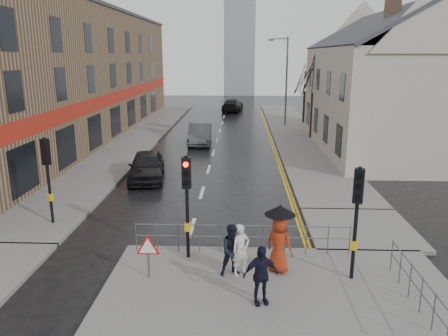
# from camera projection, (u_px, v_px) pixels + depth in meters

# --- Properties ---
(ground) EXTENTS (120.00, 120.00, 0.00)m
(ground) POSITION_uv_depth(u_px,v_px,m) (182.00, 263.00, 14.14)
(ground) COLOR black
(ground) RESTS_ON ground
(near_pavement) EXTENTS (10.00, 9.00, 0.14)m
(near_pavement) POSITION_uv_depth(u_px,v_px,m) (285.00, 329.00, 10.62)
(near_pavement) COLOR #605E5B
(near_pavement) RESTS_ON ground
(left_pavement) EXTENTS (4.00, 44.00, 0.14)m
(left_pavement) POSITION_uv_depth(u_px,v_px,m) (141.00, 134.00, 36.61)
(left_pavement) COLOR #605E5B
(left_pavement) RESTS_ON ground
(right_pavement) EXTENTS (4.00, 40.00, 0.14)m
(right_pavement) POSITION_uv_depth(u_px,v_px,m) (294.00, 131.00, 38.05)
(right_pavement) COLOR #605E5B
(right_pavement) RESTS_ON ground
(pavement_bridge_right) EXTENTS (4.00, 4.20, 0.14)m
(pavement_bridge_right) POSITION_uv_depth(u_px,v_px,m) (360.00, 229.00, 16.77)
(pavement_bridge_right) COLOR #605E5B
(pavement_bridge_right) RESTS_ON ground
(building_left_terrace) EXTENTS (8.00, 42.00, 10.00)m
(building_left_terrace) POSITION_uv_depth(u_px,v_px,m) (67.00, 75.00, 34.61)
(building_left_terrace) COLOR #7D6048
(building_left_terrace) RESTS_ON ground
(building_right_cream) EXTENTS (9.00, 16.40, 10.10)m
(building_right_cream) POSITION_uv_depth(u_px,v_px,m) (389.00, 81.00, 29.88)
(building_right_cream) COLOR #B6AE9E
(building_right_cream) RESTS_ON ground
(church_tower) EXTENTS (5.00, 5.00, 18.00)m
(church_tower) POSITION_uv_depth(u_px,v_px,m) (240.00, 39.00, 71.77)
(church_tower) COLOR gray
(church_tower) RESTS_ON ground
(traffic_signal_near_left) EXTENTS (0.28, 0.27, 3.40)m
(traffic_signal_near_left) POSITION_uv_depth(u_px,v_px,m) (187.00, 189.00, 13.70)
(traffic_signal_near_left) COLOR black
(traffic_signal_near_left) RESTS_ON near_pavement
(traffic_signal_near_right) EXTENTS (0.34, 0.33, 3.40)m
(traffic_signal_near_right) POSITION_uv_depth(u_px,v_px,m) (357.00, 204.00, 12.35)
(traffic_signal_near_right) COLOR black
(traffic_signal_near_right) RESTS_ON near_pavement
(traffic_signal_far_left) EXTENTS (0.34, 0.33, 3.40)m
(traffic_signal_far_left) POSITION_uv_depth(u_px,v_px,m) (47.00, 165.00, 16.63)
(traffic_signal_far_left) COLOR black
(traffic_signal_far_left) RESTS_ON left_pavement
(guard_railing_front) EXTENTS (7.14, 0.04, 1.00)m
(guard_railing_front) POSITION_uv_depth(u_px,v_px,m) (242.00, 232.00, 14.43)
(guard_railing_front) COLOR #595B5E
(guard_railing_front) RESTS_ON near_pavement
(guard_railing_side) EXTENTS (0.04, 4.54, 1.00)m
(guard_railing_side) POSITION_uv_depth(u_px,v_px,m) (422.00, 288.00, 11.02)
(guard_railing_side) COLOR #595B5E
(guard_railing_side) RESTS_ON near_pavement
(warning_sign) EXTENTS (0.80, 0.07, 1.35)m
(warning_sign) POSITION_uv_depth(u_px,v_px,m) (148.00, 249.00, 12.74)
(warning_sign) COLOR #595B5E
(warning_sign) RESTS_ON near_pavement
(street_lamp) EXTENTS (1.83, 0.25, 8.00)m
(street_lamp) POSITION_uv_depth(u_px,v_px,m) (285.00, 76.00, 39.81)
(street_lamp) COLOR #595B5E
(street_lamp) RESTS_ON right_pavement
(tree_near) EXTENTS (2.40, 2.40, 6.58)m
(tree_near) POSITION_uv_depth(u_px,v_px,m) (314.00, 74.00, 33.83)
(tree_near) COLOR black
(tree_near) RESTS_ON right_pavement
(tree_far) EXTENTS (2.40, 2.40, 5.64)m
(tree_far) POSITION_uv_depth(u_px,v_px,m) (305.00, 78.00, 41.73)
(tree_far) COLOR black
(tree_far) RESTS_ON right_pavement
(pedestrian_a) EXTENTS (0.69, 0.63, 1.59)m
(pedestrian_a) POSITION_uv_depth(u_px,v_px,m) (241.00, 250.00, 12.96)
(pedestrian_a) COLOR silver
(pedestrian_a) RESTS_ON near_pavement
(pedestrian_b) EXTENTS (0.91, 0.80, 1.59)m
(pedestrian_b) POSITION_uv_depth(u_px,v_px,m) (233.00, 250.00, 12.95)
(pedestrian_b) COLOR black
(pedestrian_b) RESTS_ON near_pavement
(pedestrian_with_umbrella) EXTENTS (1.03, 0.96, 2.11)m
(pedestrian_with_umbrella) POSITION_uv_depth(u_px,v_px,m) (279.00, 236.00, 13.07)
(pedestrian_with_umbrella) COLOR maroon
(pedestrian_with_umbrella) RESTS_ON near_pavement
(pedestrian_d) EXTENTS (1.03, 0.67, 1.64)m
(pedestrian_d) POSITION_uv_depth(u_px,v_px,m) (260.00, 275.00, 11.43)
(pedestrian_d) COLOR black
(pedestrian_d) RESTS_ON near_pavement
(car_parked) EXTENTS (2.38, 4.66, 1.52)m
(car_parked) POSITION_uv_depth(u_px,v_px,m) (147.00, 166.00, 23.44)
(car_parked) COLOR black
(car_parked) RESTS_ON ground
(car_mid) EXTENTS (1.79, 4.71, 1.53)m
(car_mid) POSITION_uv_depth(u_px,v_px,m) (200.00, 134.00, 32.93)
(car_mid) COLOR #4C4F52
(car_mid) RESTS_ON ground
(car_far) EXTENTS (2.72, 5.32, 1.48)m
(car_far) POSITION_uv_depth(u_px,v_px,m) (232.00, 105.00, 51.86)
(car_far) COLOR black
(car_far) RESTS_ON ground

